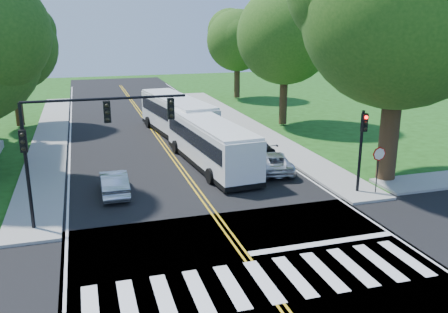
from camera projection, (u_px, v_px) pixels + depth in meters
name	position (u px, v px, depth m)	size (l,w,h in m)	color
ground	(259.00, 275.00, 17.42)	(140.00, 140.00, 0.00)	#1B4310
road	(169.00, 152.00, 33.98)	(14.00, 96.00, 0.01)	black
cross_road	(259.00, 274.00, 17.42)	(60.00, 12.00, 0.01)	black
center_line	(159.00, 139.00, 37.66)	(0.36, 70.00, 0.01)	gold
edge_line_w	(70.00, 145.00, 35.75)	(0.12, 70.00, 0.01)	silver
edge_line_e	(240.00, 133.00, 39.57)	(0.12, 70.00, 0.01)	silver
crosswalk	(264.00, 281.00, 16.95)	(12.60, 3.00, 0.01)	silver
stop_bar	(323.00, 243.00, 19.87)	(6.60, 0.40, 0.01)	silver
sidewalk_nw	(51.00, 137.00, 38.08)	(2.60, 40.00, 0.15)	gray
sidewalk_ne	(245.00, 124.00, 42.73)	(2.60, 40.00, 0.15)	gray
tree_ne_big	(401.00, 9.00, 25.24)	(10.80, 10.80, 14.91)	#342014
tree_west_far	(11.00, 46.00, 40.03)	(7.60, 7.60, 10.67)	#342014
tree_east_mid	(286.00, 35.00, 40.58)	(8.40, 8.40, 11.93)	#342014
tree_east_far	(237.00, 41.00, 55.86)	(7.20, 7.20, 10.34)	#342014
signal_nw	(81.00, 132.00, 20.50)	(7.15, 0.46, 5.66)	black
signal_ne	(362.00, 141.00, 24.83)	(0.30, 0.46, 4.40)	black
stop_sign	(379.00, 159.00, 24.89)	(0.76, 0.08, 2.53)	black
bus_lead	(210.00, 142.00, 30.33)	(3.44, 11.50, 2.93)	silver
bus_follow	(177.00, 116.00, 38.38)	(4.14, 12.32, 3.13)	silver
hatchback	(114.00, 183.00, 25.36)	(1.39, 3.98, 1.31)	silver
suv	(272.00, 162.00, 29.28)	(2.07, 4.49, 1.25)	silver
dark_sedan	(251.00, 148.00, 32.52)	(1.81, 4.44, 1.29)	black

